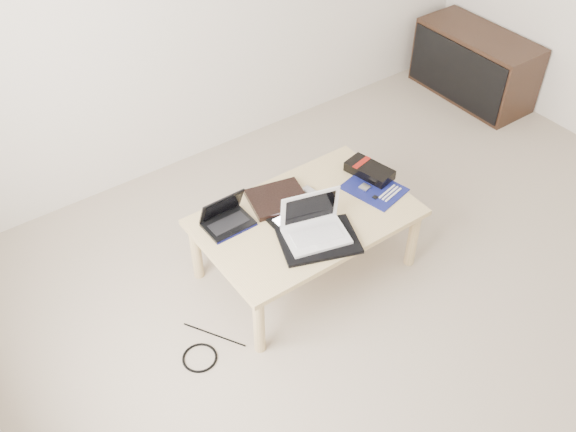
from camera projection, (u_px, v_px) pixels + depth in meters
ground at (441, 326)px, 3.26m from camera, size 4.00×4.00×0.00m
room_shell at (522, 12)px, 2.13m from camera, size 4.20×4.20×2.70m
coffee_table at (306, 222)px, 3.32m from camera, size 1.10×0.70×0.40m
media_cabinet at (474, 65)px, 4.72m from camera, size 0.41×0.90×0.50m
book at (278, 199)px, 3.36m from camera, size 0.34×0.30×0.03m
netbook at (226, 218)px, 3.21m from camera, size 0.24×0.18×0.17m
tablet at (297, 221)px, 3.24m from camera, size 0.25×0.19×0.01m
remote at (318, 197)px, 3.38m from camera, size 0.07×0.21×0.02m
neoprene_sleeve at (318, 240)px, 3.13m from camera, size 0.45×0.39×0.02m
white_laptop at (314, 226)px, 3.13m from camera, size 0.35×0.28×0.22m
motherboard at (374, 188)px, 3.44m from camera, size 0.30×0.35×0.01m
gpu_box at (369, 171)px, 3.51m from camera, size 0.18×0.28×0.06m
cable_coil at (282, 221)px, 3.24m from camera, size 0.10×0.10×0.01m
floor_cable_coil at (200, 358)px, 3.11m from camera, size 0.19×0.19×0.01m
floor_cable_trail at (214, 335)px, 3.21m from camera, size 0.19×0.30×0.01m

